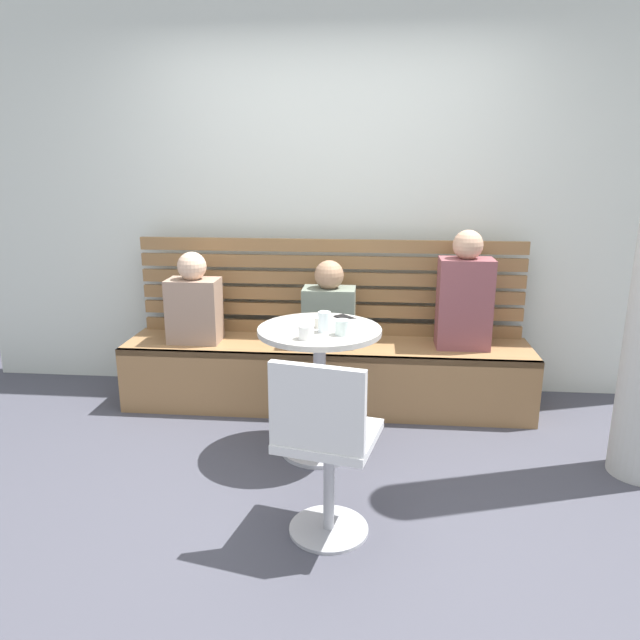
% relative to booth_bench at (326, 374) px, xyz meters
% --- Properties ---
extents(ground, '(8.00, 8.00, 0.00)m').
position_rel_booth_bench_xyz_m(ground, '(0.00, -1.20, -0.22)').
color(ground, '#42424C').
extents(back_wall, '(5.20, 0.10, 2.90)m').
position_rel_booth_bench_xyz_m(back_wall, '(0.00, 0.44, 1.23)').
color(back_wall, silver).
rests_on(back_wall, ground).
extents(booth_bench, '(2.70, 0.52, 0.44)m').
position_rel_booth_bench_xyz_m(booth_bench, '(0.00, 0.00, 0.00)').
color(booth_bench, olive).
rests_on(booth_bench, ground).
extents(booth_backrest, '(2.65, 0.04, 0.67)m').
position_rel_booth_bench_xyz_m(booth_backrest, '(0.00, 0.24, 0.56)').
color(booth_backrest, olive).
rests_on(booth_backrest, booth_bench).
extents(cafe_table, '(0.68, 0.68, 0.74)m').
position_rel_booth_bench_xyz_m(cafe_table, '(0.02, -0.67, 0.30)').
color(cafe_table, '#ADADB2').
rests_on(cafe_table, ground).
extents(white_chair, '(0.48, 0.48, 0.85)m').
position_rel_booth_bench_xyz_m(white_chair, '(0.12, -1.48, 0.24)').
color(white_chair, '#ADADB2').
rests_on(white_chair, ground).
extents(person_adult, '(0.34, 0.22, 0.77)m').
position_rel_booth_bench_xyz_m(person_adult, '(0.89, 0.02, 0.56)').
color(person_adult, brown).
rests_on(person_adult, booth_bench).
extents(person_child_left, '(0.34, 0.22, 0.61)m').
position_rel_booth_bench_xyz_m(person_child_left, '(-0.88, -0.02, 0.48)').
color(person_child_left, '#9E7F6B').
rests_on(person_child_left, booth_bench).
extents(person_child_middle, '(0.34, 0.22, 0.56)m').
position_rel_booth_bench_xyz_m(person_child_middle, '(0.02, -0.02, 0.46)').
color(person_child_middle, slate).
rests_on(person_child_middle, booth_bench).
extents(cup_glass_short, '(0.08, 0.08, 0.08)m').
position_rel_booth_bench_xyz_m(cup_glass_short, '(0.15, -0.78, 0.56)').
color(cup_glass_short, silver).
rests_on(cup_glass_short, cafe_table).
extents(cup_espresso_small, '(0.06, 0.06, 0.05)m').
position_rel_booth_bench_xyz_m(cup_espresso_small, '(0.02, -0.65, 0.55)').
color(cup_espresso_small, silver).
rests_on(cup_espresso_small, cafe_table).
extents(cup_water_clear, '(0.07, 0.07, 0.11)m').
position_rel_booth_bench_xyz_m(cup_water_clear, '(0.05, -0.74, 0.57)').
color(cup_water_clear, white).
rests_on(cup_water_clear, cafe_table).
extents(cup_ceramic_white, '(0.08, 0.08, 0.07)m').
position_rel_booth_bench_xyz_m(cup_ceramic_white, '(-0.03, -0.88, 0.55)').
color(cup_ceramic_white, white).
rests_on(cup_ceramic_white, cafe_table).
extents(plate_small, '(0.17, 0.17, 0.01)m').
position_rel_booth_bench_xyz_m(plate_small, '(0.23, -0.58, 0.52)').
color(plate_small, white).
rests_on(plate_small, cafe_table).
extents(phone_on_table, '(0.14, 0.15, 0.01)m').
position_rel_booth_bench_xyz_m(phone_on_table, '(0.15, -0.45, 0.52)').
color(phone_on_table, black).
rests_on(phone_on_table, cafe_table).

